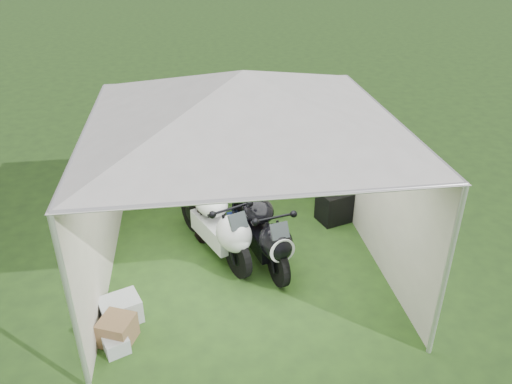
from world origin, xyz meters
TOP-DOWN VIEW (x-y plane):
  - ground at (0.00, 0.00)m, footprint 80.00×80.00m
  - canopy_tent at (-0.00, 0.03)m, footprint 5.66×5.66m
  - motorcycle_white at (-0.39, 0.41)m, footprint 1.12×2.01m
  - motorcycle_black at (0.27, 0.14)m, footprint 0.79×2.04m
  - paddock_stand at (0.05, 1.06)m, footprint 0.45×0.34m
  - person_dark_jacket at (-0.49, 0.90)m, footprint 1.10×0.96m
  - person_blue_jacket at (0.08, 1.31)m, footprint 0.74×0.75m
  - equipment_box at (1.70, 1.13)m, footprint 0.66×0.58m
  - crate_0 at (-1.75, -0.91)m, footprint 0.61×0.55m
  - crate_1 at (-1.75, -1.28)m, footprint 0.51×0.51m
  - crate_2 at (-1.75, -1.47)m, footprint 0.35×0.33m

SIDE VIEW (x-z plane):
  - ground at x=0.00m, z-range 0.00..0.00m
  - crate_2 at x=-1.75m, z-range 0.00..0.21m
  - paddock_stand at x=0.05m, z-range 0.00..0.30m
  - crate_0 at x=-1.75m, z-range 0.00..0.33m
  - crate_1 at x=-1.75m, z-range 0.00..0.35m
  - equipment_box at x=1.70m, z-range 0.00..0.55m
  - motorcycle_black at x=0.27m, z-range 0.06..1.08m
  - motorcycle_white at x=-0.39m, z-range 0.06..1.12m
  - person_blue_jacket at x=0.08m, z-range 0.00..1.75m
  - person_dark_jacket at x=-0.49m, z-range 0.00..1.91m
  - canopy_tent at x=0.00m, z-range 1.08..4.08m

